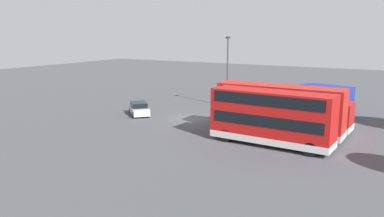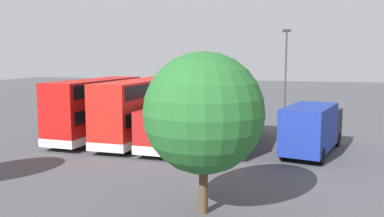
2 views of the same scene
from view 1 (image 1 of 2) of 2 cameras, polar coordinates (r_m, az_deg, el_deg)
ground_plane at (r=41.75m, az=-0.41°, el=-1.49°), size 140.00×140.00×0.00m
bus_single_deck_near_end at (r=42.55m, az=14.97°, el=0.59°), size 2.68×10.46×2.95m
bus_single_deck_second at (r=38.77m, az=14.32°, el=-0.39°), size 3.13×11.65×2.95m
bus_double_decker_third at (r=35.50m, az=12.76°, el=-0.02°), size 2.81×11.47×4.55m
bus_double_decker_fourth at (r=32.08m, az=11.67°, el=-1.17°), size 3.08×10.24×4.55m
box_truck_blue at (r=47.15m, az=18.38°, el=1.52°), size 4.14×7.87×3.20m
car_hatchback_silver at (r=43.85m, az=-7.86°, el=-0.05°), size 3.99×4.10×1.43m
lamp_post_tall at (r=47.96m, az=5.29°, el=6.22°), size 0.70×0.30×8.70m
waste_bin_yellow at (r=50.61m, az=7.16°, el=1.23°), size 0.60×0.60×0.95m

